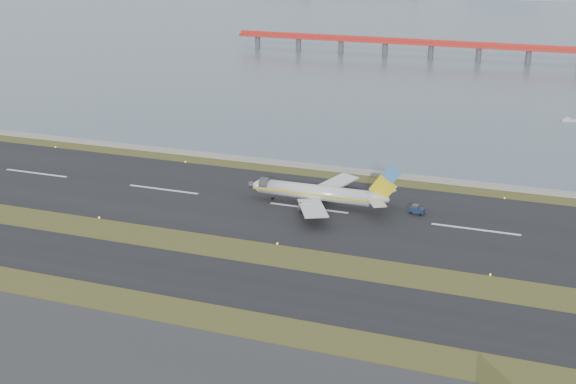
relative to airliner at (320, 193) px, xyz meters
The scene contains 9 objects.
ground 32.61m from the airliner, 93.82° to the right, with size 1000.00×1000.00×0.00m, color #344619.
taxiway_strip 44.54m from the airliner, 92.79° to the right, with size 1000.00×18.00×0.10m, color black.
runway_strip 4.67m from the airliner, 132.55° to the right, with size 1000.00×45.00×0.10m, color black.
seawall 27.89m from the airliner, 94.47° to the left, with size 1000.00×2.50×1.00m, color gray.
bay_water 427.67m from the airliner, 90.29° to the left, with size 1400.00×800.00×1.30m, color #4B5C6C.
red_pier 218.41m from the airliner, 85.31° to the left, with size 260.00×5.00×10.20m.
airliner is the anchor object (origin of this frame).
pushback_tug 23.75m from the airliner, ahead, with size 3.82×2.62×2.26m.
workboat_far 122.55m from the airliner, 60.75° to the left, with size 6.36×2.81×1.49m.
Camera 1 is at (49.27, -126.79, 65.64)m, focal length 45.00 mm.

